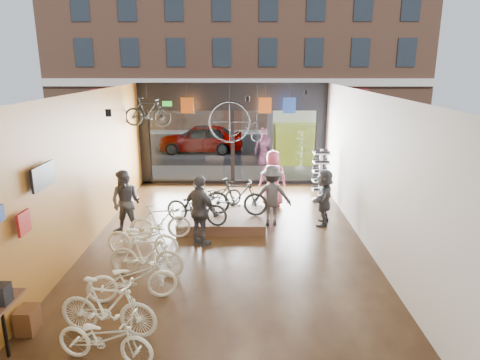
{
  "coord_description": "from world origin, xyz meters",
  "views": [
    {
      "loc": [
        0.4,
        -10.0,
        4.44
      ],
      "look_at": [
        0.32,
        1.4,
        1.36
      ],
      "focal_mm": 32.0,
      "sensor_mm": 36.0,
      "label": 1
    }
  ],
  "objects_px": {
    "floor_bike_4": "(142,238)",
    "display_bike_right": "(217,195)",
    "sunglasses_rack": "(320,176)",
    "customer_3": "(272,196)",
    "floor_bike_3": "(146,255)",
    "customer_4": "(273,178)",
    "floor_bike_2": "(132,279)",
    "hung_bike": "(148,112)",
    "street_car": "(201,138)",
    "box_truck": "(294,129)",
    "floor_bike_5": "(160,222)",
    "customer_5": "(324,197)",
    "floor_bike_0": "(105,338)",
    "customer_2": "(200,211)",
    "customer_1": "(126,203)",
    "display_platform": "(222,220)",
    "penny_farthing": "(238,123)",
    "floor_bike_1": "(108,307)",
    "display_bike_mid": "(236,197)",
    "display_bike_left": "(197,207)"
  },
  "relations": [
    {
      "from": "floor_bike_4",
      "to": "display_bike_right",
      "type": "height_order",
      "value": "display_bike_right"
    },
    {
      "from": "sunglasses_rack",
      "to": "customer_3",
      "type": "bearing_deg",
      "value": -137.38
    },
    {
      "from": "floor_bike_3",
      "to": "customer_4",
      "type": "bearing_deg",
      "value": -25.05
    },
    {
      "from": "floor_bike_2",
      "to": "hung_bike",
      "type": "relative_size",
      "value": 1.09
    },
    {
      "from": "street_car",
      "to": "customer_4",
      "type": "xyz_separation_m",
      "value": [
        3.16,
        -8.73,
        0.17
      ]
    },
    {
      "from": "street_car",
      "to": "hung_bike",
      "type": "height_order",
      "value": "hung_bike"
    },
    {
      "from": "customer_3",
      "to": "customer_4",
      "type": "xyz_separation_m",
      "value": [
        0.14,
        1.74,
        0.04
      ]
    },
    {
      "from": "box_truck",
      "to": "floor_bike_3",
      "type": "relative_size",
      "value": 4.22
    },
    {
      "from": "floor_bike_5",
      "to": "customer_5",
      "type": "relative_size",
      "value": 0.98
    },
    {
      "from": "street_car",
      "to": "floor_bike_2",
      "type": "relative_size",
      "value": 2.53
    },
    {
      "from": "customer_5",
      "to": "box_truck",
      "type": "bearing_deg",
      "value": -163.71
    },
    {
      "from": "street_car",
      "to": "floor_bike_0",
      "type": "bearing_deg",
      "value": 0.35
    },
    {
      "from": "customer_2",
      "to": "customer_3",
      "type": "relative_size",
      "value": 1.05
    },
    {
      "from": "sunglasses_rack",
      "to": "customer_1",
      "type": "bearing_deg",
      "value": -161.33
    },
    {
      "from": "display_platform",
      "to": "customer_4",
      "type": "distance_m",
      "value": 2.49
    },
    {
      "from": "floor_bike_4",
      "to": "penny_farthing",
      "type": "height_order",
      "value": "penny_farthing"
    },
    {
      "from": "floor_bike_2",
      "to": "floor_bike_3",
      "type": "distance_m",
      "value": 0.98
    },
    {
      "from": "floor_bike_1",
      "to": "customer_5",
      "type": "distance_m",
      "value": 6.97
    },
    {
      "from": "floor_bike_4",
      "to": "customer_1",
      "type": "distance_m",
      "value": 1.66
    },
    {
      "from": "display_bike_mid",
      "to": "penny_farthing",
      "type": "height_order",
      "value": "penny_farthing"
    },
    {
      "from": "hung_bike",
      "to": "floor_bike_2",
      "type": "bearing_deg",
      "value": -166.35
    },
    {
      "from": "display_bike_right",
      "to": "penny_farthing",
      "type": "bearing_deg",
      "value": -39.26
    },
    {
      "from": "display_bike_mid",
      "to": "display_bike_right",
      "type": "distance_m",
      "value": 0.85
    },
    {
      "from": "customer_4",
      "to": "box_truck",
      "type": "bearing_deg",
      "value": -104.69
    },
    {
      "from": "floor_bike_5",
      "to": "hung_bike",
      "type": "height_order",
      "value": "hung_bike"
    },
    {
      "from": "floor_bike_0",
      "to": "customer_4",
      "type": "xyz_separation_m",
      "value": [
        3.06,
        7.63,
        0.49
      ]
    },
    {
      "from": "display_platform",
      "to": "hung_bike",
      "type": "xyz_separation_m",
      "value": [
        -2.58,
        2.73,
        2.78
      ]
    },
    {
      "from": "display_bike_mid",
      "to": "display_platform",
      "type": "bearing_deg",
      "value": 97.86
    },
    {
      "from": "floor_bike_3",
      "to": "customer_4",
      "type": "xyz_separation_m",
      "value": [
        3.03,
        4.86,
        0.42
      ]
    },
    {
      "from": "customer_5",
      "to": "street_car",
      "type": "bearing_deg",
      "value": -139.04
    },
    {
      "from": "sunglasses_rack",
      "to": "floor_bike_1",
      "type": "bearing_deg",
      "value": -130.96
    },
    {
      "from": "customer_4",
      "to": "customer_5",
      "type": "relative_size",
      "value": 1.13
    },
    {
      "from": "floor_bike_2",
      "to": "floor_bike_3",
      "type": "bearing_deg",
      "value": -15.46
    },
    {
      "from": "floor_bike_3",
      "to": "street_car",
      "type": "bearing_deg",
      "value": 7.41
    },
    {
      "from": "floor_bike_4",
      "to": "customer_2",
      "type": "height_order",
      "value": "customer_2"
    },
    {
      "from": "floor_bike_2",
      "to": "customer_4",
      "type": "height_order",
      "value": "customer_4"
    },
    {
      "from": "floor_bike_2",
      "to": "customer_3",
      "type": "relative_size",
      "value": 0.99
    },
    {
      "from": "floor_bike_1",
      "to": "customer_3",
      "type": "distance_m",
      "value": 6.06
    },
    {
      "from": "street_car",
      "to": "floor_bike_2",
      "type": "height_order",
      "value": "street_car"
    },
    {
      "from": "display_bike_left",
      "to": "customer_2",
      "type": "distance_m",
      "value": 0.8
    },
    {
      "from": "street_car",
      "to": "box_truck",
      "type": "bearing_deg",
      "value": 78.03
    },
    {
      "from": "box_truck",
      "to": "sunglasses_rack",
      "type": "distance_m",
      "value": 7.4
    },
    {
      "from": "floor_bike_4",
      "to": "penny_farthing",
      "type": "relative_size",
      "value": 1.01
    },
    {
      "from": "floor_bike_5",
      "to": "customer_2",
      "type": "xyz_separation_m",
      "value": [
        1.1,
        -0.38,
        0.44
      ]
    },
    {
      "from": "customer_4",
      "to": "street_car",
      "type": "bearing_deg",
      "value": -73.39
    },
    {
      "from": "floor_bike_1",
      "to": "sunglasses_rack",
      "type": "distance_m",
      "value": 8.74
    },
    {
      "from": "floor_bike_0",
      "to": "customer_2",
      "type": "bearing_deg",
      "value": -1.22
    },
    {
      "from": "floor_bike_5",
      "to": "penny_farthing",
      "type": "relative_size",
      "value": 0.9
    },
    {
      "from": "display_bike_mid",
      "to": "floor_bike_3",
      "type": "bearing_deg",
      "value": 155.12
    },
    {
      "from": "customer_1",
      "to": "sunglasses_rack",
      "type": "height_order",
      "value": "sunglasses_rack"
    }
  ]
}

